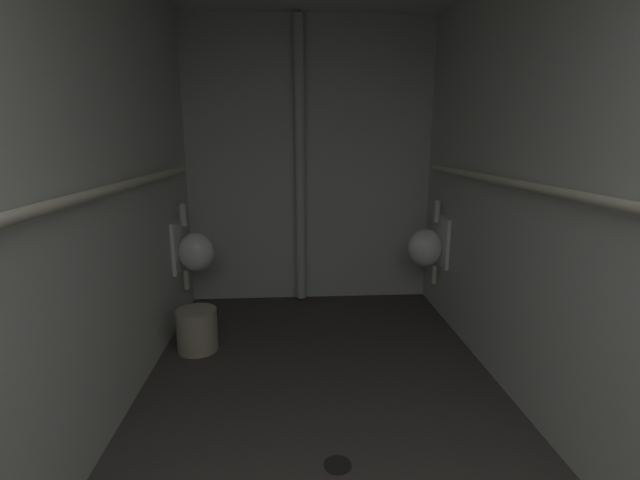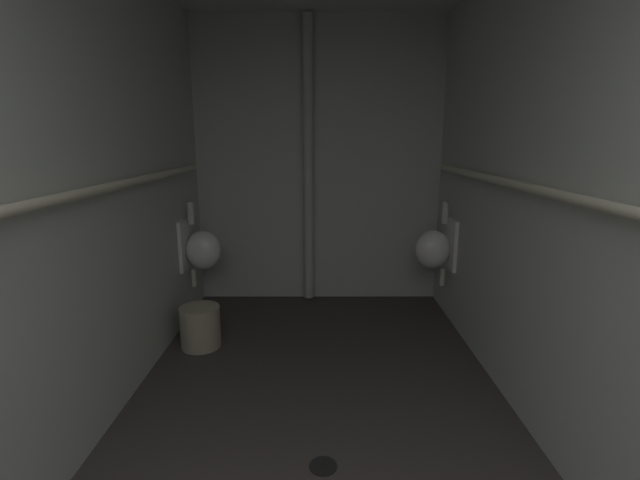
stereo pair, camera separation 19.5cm
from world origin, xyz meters
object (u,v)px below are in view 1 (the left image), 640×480
at_px(urinal_right_mid, 427,246).
at_px(standpipe_back_wall, 300,165).
at_px(waste_bin, 197,330).
at_px(urinal_left_mid, 194,251).
at_px(floor_drain, 338,465).

relative_size(urinal_right_mid, standpipe_back_wall, 0.29).
relative_size(standpipe_back_wall, waste_bin, 8.11).
height_order(urinal_right_mid, standpipe_back_wall, standpipe_back_wall).
bearing_deg(standpipe_back_wall, urinal_left_mid, -152.50).
distance_m(urinal_left_mid, waste_bin, 0.74).
bearing_deg(urinal_left_mid, standpipe_back_wall, 27.50).
distance_m(urinal_right_mid, standpipe_back_wall, 1.39).
bearing_deg(standpipe_back_wall, floor_drain, -86.93).
bearing_deg(floor_drain, waste_bin, 125.64).
xyz_separation_m(urinal_left_mid, floor_drain, (1.05, -1.86, -0.64)).
xyz_separation_m(urinal_left_mid, standpipe_back_wall, (0.92, 0.48, 0.69)).
xyz_separation_m(standpipe_back_wall, waste_bin, (-0.81, -1.04, -1.17)).
distance_m(floor_drain, waste_bin, 1.62).
bearing_deg(standpipe_back_wall, urinal_right_mid, -22.12).
xyz_separation_m(urinal_right_mid, standpipe_back_wall, (-1.12, 0.45, 0.69)).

